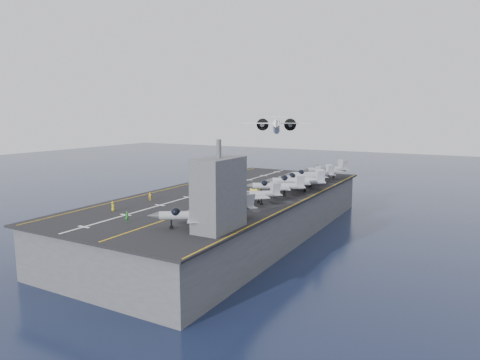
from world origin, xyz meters
The scene contains 27 objects.
ground centered at (0.00, 0.00, 0.00)m, with size 500.00×500.00×0.00m, color #142135.
hull centered at (0.00, 0.00, 5.00)m, with size 36.00×90.00×10.00m, color #56595E.
flight_deck centered at (0.00, 0.00, 10.20)m, with size 38.00×92.00×0.40m, color black.
foul_line centered at (3.00, 0.00, 10.42)m, with size 0.35×90.00×0.02m, color gold.
landing_centerline centered at (-6.00, 0.00, 10.42)m, with size 0.50×90.00×0.02m, color silver.
deck_edge_port centered at (-17.00, 0.00, 10.42)m, with size 0.25×90.00×0.02m, color gold.
deck_edge_stbd centered at (18.50, 0.00, 10.42)m, with size 0.25×90.00×0.02m, color gold.
island_superstructure centered at (15.00, -30.00, 17.90)m, with size 5.00×10.00×15.00m, color #56595E, non-canonical shape.
fighter_jet_0 centered at (11.11, -31.63, 12.83)m, with size 16.83×15.30×4.86m, color #9DA5AE, non-canonical shape.
fighter_jet_1 centered at (12.47, -24.54, 12.74)m, with size 15.28×16.20×4.69m, color gray, non-canonical shape.
fighter_jet_3 centered at (10.88, -9.53, 12.70)m, with size 15.73×15.44×4.60m, color gray, non-canonical shape.
fighter_jet_4 centered at (11.44, 1.79, 12.88)m, with size 17.11×15.14×4.97m, color #99A1A9, non-canonical shape.
fighter_jet_5 centered at (13.11, 10.29, 13.05)m, with size 18.21×15.90×5.30m, color gray, non-canonical shape.
fighter_jet_6 centered at (11.77, 17.23, 12.95)m, with size 16.91×17.53×5.09m, color gray, non-canonical shape.
fighter_jet_7 centered at (11.74, 24.42, 12.86)m, with size 17.05×15.98×4.93m, color #8F959E, non-canonical shape.
fighter_jet_8 centered at (12.61, 34.86, 13.08)m, with size 17.97×18.36×5.36m, color gray, non-canonical shape.
tow_cart_a centered at (3.71, -16.75, 10.94)m, with size 1.83×1.21×1.08m, color yellow, non-canonical shape.
tow_cart_b centered at (4.15, 4.38, 11.07)m, with size 2.46×1.81×1.35m, color yellow, non-canonical shape.
tow_cart_c centered at (3.26, 23.41, 11.00)m, with size 2.08×1.44×1.19m, color gold, non-canonical shape.
crew_0 centered at (-10.61, -28.77, 11.37)m, with size 1.39×1.22×1.94m, color gold.
crew_1 centered at (-11.21, -17.07, 11.32)m, with size 1.25×0.98×1.83m, color yellow.
crew_3 centered at (-15.62, 6.48, 11.29)m, with size 0.98×1.22×1.78m, color #268C33.
crew_4 centered at (-7.23, 9.52, 11.22)m, with size 1.17×1.03×1.63m, color red.
crew_5 centered at (-10.93, 17.44, 11.28)m, with size 1.27×1.20×1.76m, color white.
crew_6 centered at (-2.09, -33.75, 11.33)m, with size 1.19×1.33×1.85m, color green.
crew_7 centered at (1.81, -10.56, 11.34)m, with size 1.33×1.15×1.87m, color silver.
transport_plane centered at (-13.72, 56.04, 24.57)m, with size 29.82×25.61×5.94m, color silver, non-canonical shape.
Camera 1 is at (51.72, -88.85, 29.51)m, focal length 32.00 mm.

